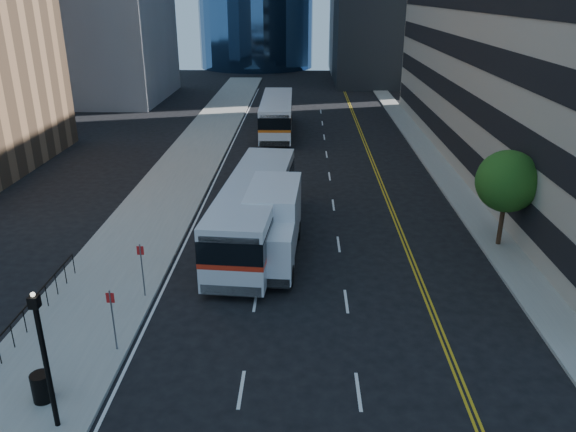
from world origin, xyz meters
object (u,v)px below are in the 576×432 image
object	(u,v)px
trash_can	(42,387)
box_truck	(272,224)
lamp_post	(45,355)
bus_front	(255,209)
bus_rear	(277,114)
street_tree	(507,181)

from	to	relation	value
trash_can	box_truck	bearing A→B (deg)	58.14
lamp_post	box_truck	bearing A→B (deg)	63.93
bus_front	bus_rear	size ratio (longest dim) A/B	1.05
bus_front	lamp_post	bearing A→B (deg)	-104.67
lamp_post	bus_front	distance (m)	15.19
bus_rear	trash_can	xyz separation A→B (m)	(-5.92, -38.40, -1.16)
bus_front	trash_can	xyz separation A→B (m)	(-5.92, -13.17, -1.23)
bus_rear	trash_can	distance (m)	38.87
bus_rear	street_tree	bearing A→B (deg)	-63.84
street_tree	bus_rear	distance (m)	28.72
street_tree	trash_can	bearing A→B (deg)	-145.79
street_tree	bus_front	world-z (taller)	street_tree
box_truck	bus_rear	bearing A→B (deg)	95.17
bus_rear	box_truck	distance (m)	27.28
street_tree	trash_can	world-z (taller)	street_tree
lamp_post	box_truck	world-z (taller)	lamp_post
lamp_post	box_truck	size ratio (longest dim) A/B	0.61
lamp_post	bus_front	bearing A→B (deg)	70.75
street_tree	lamp_post	size ratio (longest dim) A/B	1.12
bus_front	box_truck	distance (m)	2.27
street_tree	trash_can	xyz separation A→B (m)	(-18.92, -12.86, -2.99)
bus_front	box_truck	bearing A→B (deg)	-59.08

